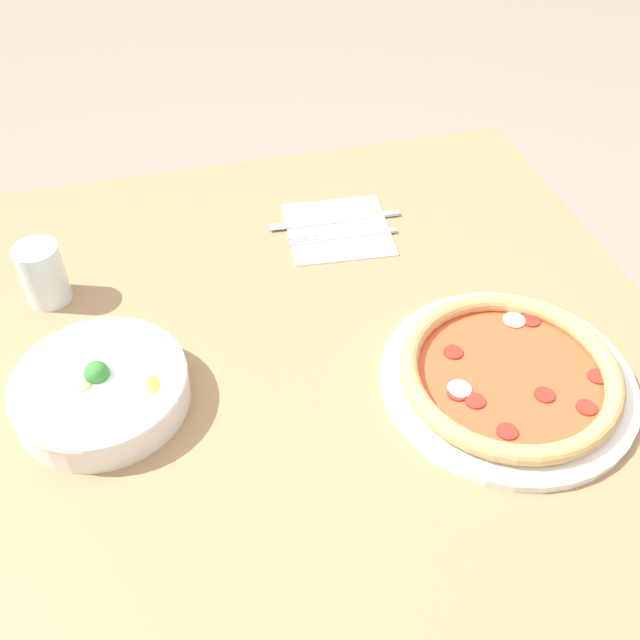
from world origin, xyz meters
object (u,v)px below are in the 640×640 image
object	(u,v)px
bowl	(101,390)
knife	(340,220)
glass	(43,274)
fork	(343,236)
pizza	(509,375)

from	to	relation	value
bowl	knife	world-z (taller)	bowl
bowl	glass	xyz separation A→B (m)	(0.23, 0.07, 0.02)
fork	pizza	bearing A→B (deg)	112.70
pizza	bowl	world-z (taller)	bowl
bowl	glass	bearing A→B (deg)	17.12
pizza	knife	size ratio (longest dim) A/B	1.51
pizza	bowl	bearing A→B (deg)	79.24
bowl	knife	distance (m)	0.50
knife	glass	bearing A→B (deg)	12.46
pizza	fork	xyz separation A→B (m)	(0.36, 0.12, -0.01)
fork	glass	xyz separation A→B (m)	(-0.03, 0.46, 0.04)
knife	glass	size ratio (longest dim) A/B	2.37
knife	glass	xyz separation A→B (m)	(-0.07, 0.47, 0.04)
pizza	knife	xyz separation A→B (m)	(0.40, 0.12, -0.01)
fork	bowl	bearing A→B (deg)	36.78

